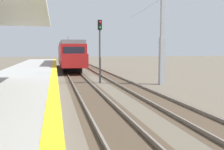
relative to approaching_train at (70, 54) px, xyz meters
name	(u,v)px	position (x,y,z in m)	size (l,w,h in m)	color
station_platform	(11,93)	(-4.40, -23.50, -1.73)	(5.00, 80.00, 0.91)	#A8A8A3
track_pair_nearest_platform	(85,88)	(0.00, -19.50, -2.13)	(2.34, 120.00, 0.16)	#4C3D2D
track_pair_middle	(131,87)	(3.40, -19.50, -2.13)	(2.34, 120.00, 0.16)	#4C3D2D
approaching_train	(70,54)	(0.00, 0.00, 0.00)	(2.93, 19.60, 4.76)	maroon
rail_signal_post	(100,45)	(1.59, -16.40, 1.02)	(0.32, 0.34, 5.20)	#4C4C4C
catenary_pylon_far_side	(159,39)	(5.95, -18.34, 1.43)	(5.00, 0.40, 7.50)	#9EA3A8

